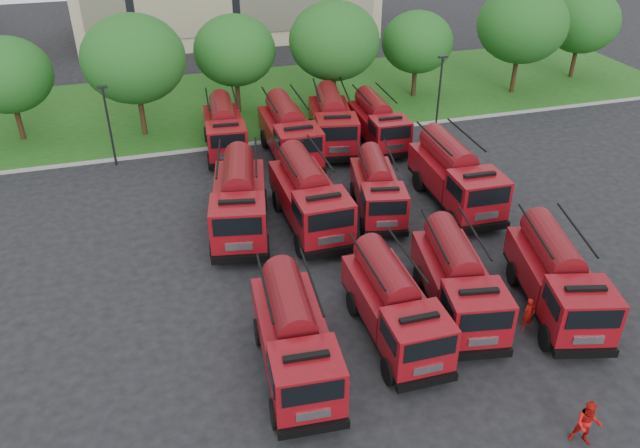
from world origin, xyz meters
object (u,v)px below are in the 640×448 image
at_px(fire_truck_3, 557,277).
at_px(firefighter_4, 353,238).
at_px(fire_truck_1, 394,304).
at_px(fire_truck_5, 309,196).
at_px(fire_truck_2, 458,280).
at_px(fire_truck_10, 332,121).
at_px(firefighter_3, 516,279).
at_px(fire_truck_9, 289,132).
at_px(firefighter_5, 483,220).
at_px(fire_truck_4, 239,199).
at_px(fire_truck_8, 224,128).
at_px(fire_truck_7, 455,175).
at_px(firefighter_0, 526,328).
at_px(fire_truck_11, 378,122).
at_px(fire_truck_0, 294,337).
at_px(firefighter_1, 582,442).
at_px(fire_truck_6, 377,188).

relative_size(fire_truck_3, firefighter_4, 4.57).
relative_size(fire_truck_1, fire_truck_5, 0.89).
height_order(fire_truck_2, fire_truck_10, fire_truck_10).
distance_m(fire_truck_5, firefighter_3, 10.97).
bearing_deg(firefighter_3, fire_truck_5, -87.88).
bearing_deg(fire_truck_2, firefighter_4, 118.88).
relative_size(fire_truck_9, firefighter_3, 4.65).
relative_size(fire_truck_3, firefighter_5, 4.65).
height_order(fire_truck_3, fire_truck_10, fire_truck_10).
distance_m(fire_truck_4, fire_truck_5, 3.58).
bearing_deg(fire_truck_5, fire_truck_2, -65.35).
bearing_deg(firefighter_5, fire_truck_8, -57.49).
height_order(fire_truck_1, fire_truck_5, fire_truck_5).
distance_m(fire_truck_7, firefighter_3, 7.61).
distance_m(firefighter_0, firefighter_5, 8.77).
relative_size(fire_truck_7, fire_truck_9, 1.01).
bearing_deg(fire_truck_10, fire_truck_11, -1.91).
xyz_separation_m(fire_truck_0, fire_truck_11, (10.61, 19.04, -0.07)).
height_order(fire_truck_5, firefighter_1, fire_truck_5).
bearing_deg(fire_truck_11, firefighter_5, -78.73).
bearing_deg(firefighter_4, fire_truck_9, -62.41).
xyz_separation_m(fire_truck_7, fire_truck_9, (-7.25, 8.50, -0.00)).
distance_m(firefighter_3, firefighter_4, 8.24).
bearing_deg(fire_truck_0, fire_truck_6, 59.22).
relative_size(firefighter_4, firefighter_5, 1.02).
bearing_deg(fire_truck_5, firefighter_4, -47.42).
xyz_separation_m(fire_truck_8, firefighter_5, (11.80, -12.80, -1.60)).
relative_size(fire_truck_4, fire_truck_11, 1.17).
xyz_separation_m(fire_truck_7, fire_truck_10, (-4.05, 9.60, -0.05)).
bearing_deg(fire_truck_8, fire_truck_5, -70.75).
relative_size(fire_truck_7, firefighter_3, 4.68).
distance_m(fire_truck_8, firefighter_5, 17.48).
distance_m(fire_truck_1, firefighter_4, 7.67).
height_order(fire_truck_10, firefighter_4, fire_truck_10).
distance_m(fire_truck_2, fire_truck_4, 11.95).
bearing_deg(fire_truck_6, firefighter_3, -50.85).
bearing_deg(fire_truck_3, firefighter_4, 143.85).
xyz_separation_m(fire_truck_9, firefighter_1, (3.93, -24.65, -1.75)).
bearing_deg(fire_truck_7, firefighter_1, -99.55).
xyz_separation_m(fire_truck_5, fire_truck_7, (8.31, -0.04, 0.02)).
bearing_deg(firefighter_0, fire_truck_5, 120.72).
bearing_deg(fire_truck_10, fire_truck_2, -80.09).
distance_m(fire_truck_7, firefighter_5, 2.91).
distance_m(fire_truck_9, firefighter_3, 17.38).
xyz_separation_m(fire_truck_4, firefighter_1, (8.51, -16.81, -1.75)).
height_order(fire_truck_2, fire_truck_9, fire_truck_9).
distance_m(fire_truck_5, fire_truck_6, 3.89).
height_order(fire_truck_1, fire_truck_6, fire_truck_1).
relative_size(fire_truck_11, firefighter_3, 4.11).
bearing_deg(fire_truck_10, fire_truck_0, -100.72).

